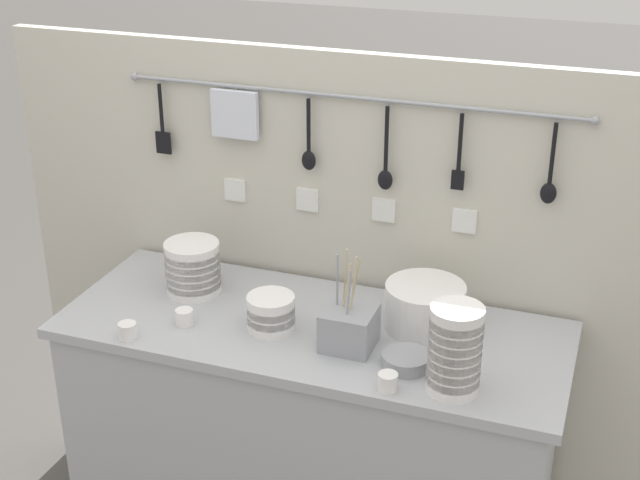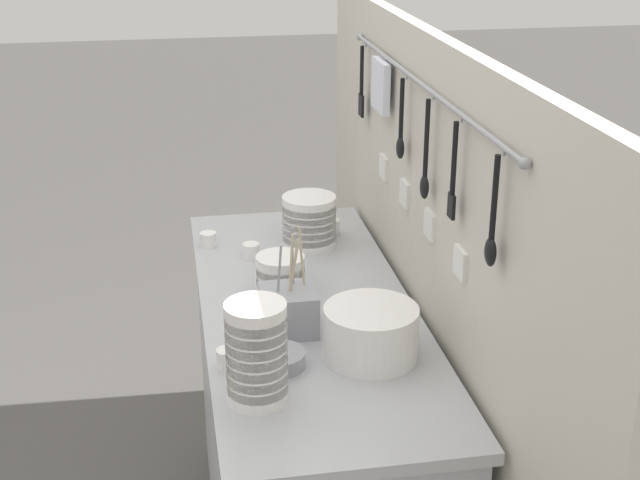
{
  "view_description": "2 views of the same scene",
  "coord_description": "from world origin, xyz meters",
  "px_view_note": "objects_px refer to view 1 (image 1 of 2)",
  "views": [
    {
      "loc": [
        0.76,
        -2.05,
        2.2
      ],
      "look_at": [
        0.02,
        0.02,
        1.2
      ],
      "focal_mm": 50.0,
      "sensor_mm": 36.0,
      "label": 1
    },
    {
      "loc": [
        2.11,
        -0.34,
        2.0
      ],
      "look_at": [
        -0.03,
        0.04,
        1.11
      ],
      "focal_mm": 50.0,
      "sensor_mm": 36.0,
      "label": 2
    }
  ],
  "objects_px": {
    "plate_stack": "(425,306)",
    "cup_beside_plates": "(128,331)",
    "bowl_stack_short_front": "(455,350)",
    "cup_back_right": "(184,317)",
    "bowl_stack_wide_centre": "(271,313)",
    "cup_front_right": "(388,382)",
    "cup_by_caddy": "(182,268)",
    "cutlery_caddy": "(349,327)",
    "bowl_stack_back_corner": "(193,268)",
    "steel_mixing_bowl": "(406,360)"
  },
  "relations": [
    {
      "from": "plate_stack",
      "to": "cup_beside_plates",
      "type": "distance_m",
      "value": 0.83
    },
    {
      "from": "cup_beside_plates",
      "to": "bowl_stack_short_front",
      "type": "bearing_deg",
      "value": 3.51
    },
    {
      "from": "plate_stack",
      "to": "cup_beside_plates",
      "type": "height_order",
      "value": "plate_stack"
    },
    {
      "from": "bowl_stack_short_front",
      "to": "cup_back_right",
      "type": "relative_size",
      "value": 4.62
    },
    {
      "from": "bowl_stack_wide_centre",
      "to": "cup_front_right",
      "type": "xyz_separation_m",
      "value": [
        0.39,
        -0.18,
        -0.03
      ]
    },
    {
      "from": "plate_stack",
      "to": "cup_by_caddy",
      "type": "distance_m",
      "value": 0.8
    },
    {
      "from": "cutlery_caddy",
      "to": "cup_beside_plates",
      "type": "xyz_separation_m",
      "value": [
        -0.59,
        -0.17,
        -0.03
      ]
    },
    {
      "from": "cutlery_caddy",
      "to": "bowl_stack_wide_centre",
      "type": "bearing_deg",
      "value": 177.32
    },
    {
      "from": "bowl_stack_back_corner",
      "to": "cutlery_caddy",
      "type": "height_order",
      "value": "cutlery_caddy"
    },
    {
      "from": "steel_mixing_bowl",
      "to": "cutlery_caddy",
      "type": "height_order",
      "value": "cutlery_caddy"
    },
    {
      "from": "bowl_stack_wide_centre",
      "to": "cup_front_right",
      "type": "distance_m",
      "value": 0.43
    },
    {
      "from": "bowl_stack_short_front",
      "to": "cutlery_caddy",
      "type": "distance_m",
      "value": 0.33
    },
    {
      "from": "plate_stack",
      "to": "steel_mixing_bowl",
      "type": "distance_m",
      "value": 0.23
    },
    {
      "from": "cutlery_caddy",
      "to": "cup_front_right",
      "type": "relative_size",
      "value": 5.4
    },
    {
      "from": "steel_mixing_bowl",
      "to": "cup_front_right",
      "type": "xyz_separation_m",
      "value": [
        -0.02,
        -0.12,
        0.0
      ]
    },
    {
      "from": "cup_beside_plates",
      "to": "steel_mixing_bowl",
      "type": "bearing_deg",
      "value": 8.89
    },
    {
      "from": "bowl_stack_short_front",
      "to": "cup_front_right",
      "type": "height_order",
      "value": "bowl_stack_short_front"
    },
    {
      "from": "cup_front_right",
      "to": "bowl_stack_back_corner",
      "type": "bearing_deg",
      "value": 156.11
    },
    {
      "from": "bowl_stack_short_front",
      "to": "cup_beside_plates",
      "type": "xyz_separation_m",
      "value": [
        -0.89,
        -0.05,
        -0.09
      ]
    },
    {
      "from": "steel_mixing_bowl",
      "to": "cup_beside_plates",
      "type": "xyz_separation_m",
      "value": [
        -0.76,
        -0.12,
        0.0
      ]
    },
    {
      "from": "bowl_stack_wide_centre",
      "to": "cup_beside_plates",
      "type": "bearing_deg",
      "value": -153.27
    },
    {
      "from": "bowl_stack_wide_centre",
      "to": "cup_back_right",
      "type": "bearing_deg",
      "value": -166.73
    },
    {
      "from": "plate_stack",
      "to": "steel_mixing_bowl",
      "type": "height_order",
      "value": "plate_stack"
    },
    {
      "from": "bowl_stack_wide_centre",
      "to": "cup_by_caddy",
      "type": "distance_m",
      "value": 0.45
    },
    {
      "from": "cup_back_right",
      "to": "steel_mixing_bowl",
      "type": "bearing_deg",
      "value": -0.22
    },
    {
      "from": "cup_beside_plates",
      "to": "cup_back_right",
      "type": "bearing_deg",
      "value": 47.34
    },
    {
      "from": "cup_front_right",
      "to": "cup_back_right",
      "type": "bearing_deg",
      "value": 169.15
    },
    {
      "from": "bowl_stack_short_front",
      "to": "cup_by_caddy",
      "type": "height_order",
      "value": "bowl_stack_short_front"
    },
    {
      "from": "bowl_stack_back_corner",
      "to": "cup_back_right",
      "type": "bearing_deg",
      "value": -70.7
    },
    {
      "from": "plate_stack",
      "to": "cutlery_caddy",
      "type": "bearing_deg",
      "value": -133.95
    },
    {
      "from": "cutlery_caddy",
      "to": "cup_beside_plates",
      "type": "height_order",
      "value": "cutlery_caddy"
    },
    {
      "from": "bowl_stack_wide_centre",
      "to": "steel_mixing_bowl",
      "type": "relative_size",
      "value": 1.06
    },
    {
      "from": "bowl_stack_short_front",
      "to": "bowl_stack_back_corner",
      "type": "xyz_separation_m",
      "value": [
        -0.85,
        0.25,
        -0.04
      ]
    },
    {
      "from": "bowl_stack_short_front",
      "to": "steel_mixing_bowl",
      "type": "bearing_deg",
      "value": 155.04
    },
    {
      "from": "cutlery_caddy",
      "to": "cup_front_right",
      "type": "xyz_separation_m",
      "value": [
        0.16,
        -0.17,
        -0.03
      ]
    },
    {
      "from": "bowl_stack_back_corner",
      "to": "cup_front_right",
      "type": "xyz_separation_m",
      "value": [
        0.7,
        -0.31,
        -0.06
      ]
    },
    {
      "from": "bowl_stack_wide_centre",
      "to": "cup_front_right",
      "type": "height_order",
      "value": "bowl_stack_wide_centre"
    },
    {
      "from": "bowl_stack_short_front",
      "to": "cup_beside_plates",
      "type": "relative_size",
      "value": 4.62
    },
    {
      "from": "plate_stack",
      "to": "bowl_stack_back_corner",
      "type": "bearing_deg",
      "value": -177.47
    },
    {
      "from": "cup_beside_plates",
      "to": "plate_stack",
      "type": "bearing_deg",
      "value": 24.3
    },
    {
      "from": "plate_stack",
      "to": "cutlery_caddy",
      "type": "xyz_separation_m",
      "value": [
        -0.17,
        -0.17,
        -0.01
      ]
    },
    {
      "from": "cup_by_caddy",
      "to": "cup_back_right",
      "type": "relative_size",
      "value": 1.0
    },
    {
      "from": "bowl_stack_wide_centre",
      "to": "plate_stack",
      "type": "bearing_deg",
      "value": 22.07
    },
    {
      "from": "steel_mixing_bowl",
      "to": "cup_back_right",
      "type": "xyz_separation_m",
      "value": [
        -0.65,
        0.0,
        0.0
      ]
    },
    {
      "from": "bowl_stack_wide_centre",
      "to": "steel_mixing_bowl",
      "type": "bearing_deg",
      "value": -8.38
    },
    {
      "from": "bowl_stack_short_front",
      "to": "steel_mixing_bowl",
      "type": "height_order",
      "value": "bowl_stack_short_front"
    },
    {
      "from": "steel_mixing_bowl",
      "to": "cup_beside_plates",
      "type": "distance_m",
      "value": 0.77
    },
    {
      "from": "steel_mixing_bowl",
      "to": "cup_by_caddy",
      "type": "relative_size",
      "value": 2.51
    },
    {
      "from": "bowl_stack_back_corner",
      "to": "bowl_stack_wide_centre",
      "type": "relative_size",
      "value": 1.23
    },
    {
      "from": "cup_front_right",
      "to": "cup_beside_plates",
      "type": "distance_m",
      "value": 0.74
    }
  ]
}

